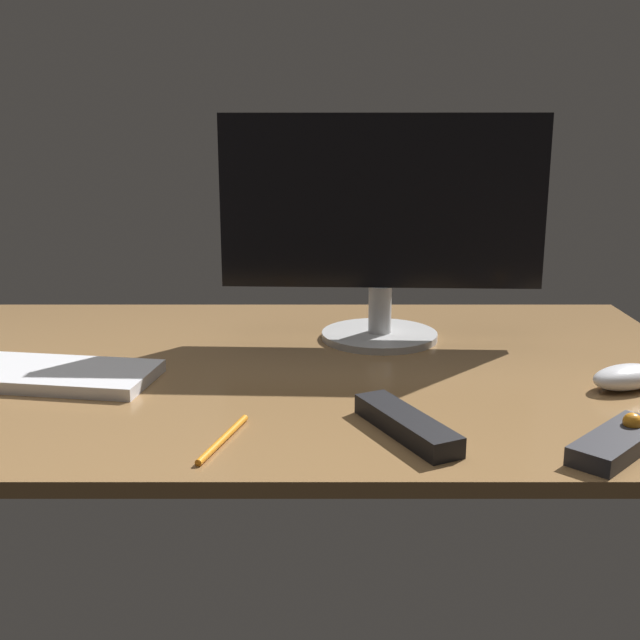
{
  "coord_description": "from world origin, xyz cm",
  "views": [
    {
      "loc": [
        8.11,
        -119.82,
        40.13
      ],
      "look_at": [
        7.89,
        5.43,
        8.0
      ],
      "focal_mm": 43.97,
      "sensor_mm": 36.0,
      "label": 1
    }
  ],
  "objects_px": {
    "media_remote": "(620,441)",
    "pen": "(224,439)",
    "computer_mouse": "(628,377)",
    "tv_remote": "(408,424)",
    "keyboard": "(35,373)",
    "monitor": "(383,223)"
  },
  "relations": [
    {
      "from": "media_remote",
      "to": "pen",
      "type": "xyz_separation_m",
      "value": [
        -0.47,
        0.03,
        -0.01
      ]
    },
    {
      "from": "pen",
      "to": "computer_mouse",
      "type": "bearing_deg",
      "value": -54.75
    },
    {
      "from": "tv_remote",
      "to": "pen",
      "type": "height_order",
      "value": "tv_remote"
    },
    {
      "from": "computer_mouse",
      "to": "media_remote",
      "type": "relative_size",
      "value": 0.74
    },
    {
      "from": "computer_mouse",
      "to": "tv_remote",
      "type": "height_order",
      "value": "computer_mouse"
    },
    {
      "from": "media_remote",
      "to": "pen",
      "type": "height_order",
      "value": "media_remote"
    },
    {
      "from": "tv_remote",
      "to": "media_remote",
      "type": "bearing_deg",
      "value": 52.26
    },
    {
      "from": "computer_mouse",
      "to": "keyboard",
      "type": "bearing_deg",
      "value": 154.06
    },
    {
      "from": "keyboard",
      "to": "pen",
      "type": "distance_m",
      "value": 0.4
    },
    {
      "from": "computer_mouse",
      "to": "tv_remote",
      "type": "distance_m",
      "value": 0.38
    },
    {
      "from": "monitor",
      "to": "computer_mouse",
      "type": "relative_size",
      "value": 4.86
    },
    {
      "from": "tv_remote",
      "to": "pen",
      "type": "xyz_separation_m",
      "value": [
        -0.23,
        -0.03,
        -0.01
      ]
    },
    {
      "from": "monitor",
      "to": "computer_mouse",
      "type": "bearing_deg",
      "value": -35.85
    },
    {
      "from": "keyboard",
      "to": "computer_mouse",
      "type": "height_order",
      "value": "computer_mouse"
    },
    {
      "from": "computer_mouse",
      "to": "media_remote",
      "type": "bearing_deg",
      "value": -135.84
    },
    {
      "from": "keyboard",
      "to": "computer_mouse",
      "type": "xyz_separation_m",
      "value": [
        0.88,
        -0.04,
        0.01
      ]
    },
    {
      "from": "monitor",
      "to": "pen",
      "type": "xyz_separation_m",
      "value": [
        -0.22,
        -0.46,
        -0.2
      ]
    },
    {
      "from": "computer_mouse",
      "to": "tv_remote",
      "type": "xyz_separation_m",
      "value": [
        -0.34,
        -0.17,
        -0.01
      ]
    },
    {
      "from": "keyboard",
      "to": "computer_mouse",
      "type": "distance_m",
      "value": 0.88
    },
    {
      "from": "media_remote",
      "to": "tv_remote",
      "type": "height_order",
      "value": "media_remote"
    },
    {
      "from": "monitor",
      "to": "media_remote",
      "type": "height_order",
      "value": "monitor"
    },
    {
      "from": "monitor",
      "to": "computer_mouse",
      "type": "height_order",
      "value": "monitor"
    }
  ]
}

